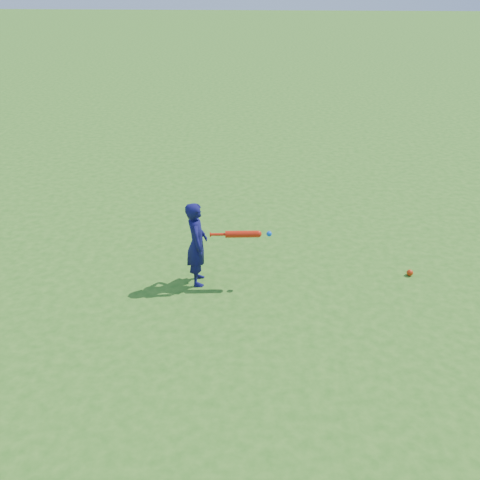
# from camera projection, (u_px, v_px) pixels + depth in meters

# --- Properties ---
(ground) EXTENTS (80.00, 80.00, 0.00)m
(ground) POSITION_uv_depth(u_px,v_px,m) (148.00, 280.00, 6.45)
(ground) COLOR #2E6A19
(ground) RESTS_ON ground
(child) EXTENTS (0.30, 0.41, 1.03)m
(child) POSITION_uv_depth(u_px,v_px,m) (197.00, 244.00, 6.18)
(child) COLOR #100F47
(child) RESTS_ON ground
(ground_ball_red) EXTENTS (0.08, 0.08, 0.08)m
(ground_ball_red) POSITION_uv_depth(u_px,v_px,m) (410.00, 273.00, 6.53)
(ground_ball_red) COLOR red
(ground_ball_red) RESTS_ON ground
(bat_swing) EXTENTS (0.71, 0.11, 0.08)m
(bat_swing) POSITION_uv_depth(u_px,v_px,m) (245.00, 234.00, 6.09)
(bat_swing) COLOR red
(bat_swing) RESTS_ON ground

